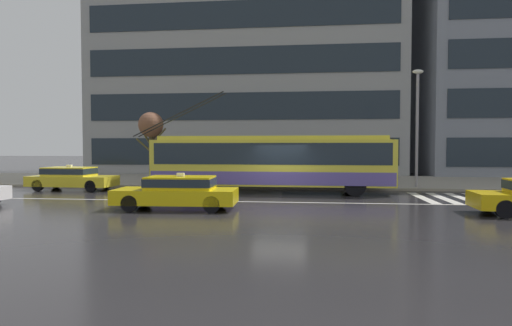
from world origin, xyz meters
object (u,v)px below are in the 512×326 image
trolleybus (272,162)px  street_tree_bare (151,127)px  taxi_queued_behind_bus (71,177)px  street_lamp (417,117)px  bus_shelter (251,153)px  pedestrian_at_shelter (343,157)px  taxi_oncoming_near (178,191)px  pedestrian_approaching_curb (215,167)px

trolleybus → street_tree_bare: 8.78m
taxi_queued_behind_bus → street_lamp: (18.95, 2.55, 3.30)m
bus_shelter → pedestrian_at_shelter: size_ratio=1.97×
street_lamp → taxi_oncoming_near: bearing=-141.1°
trolleybus → bus_shelter: bearing=112.0°
pedestrian_at_shelter → street_lamp: size_ratio=0.31×
taxi_oncoming_near → pedestrian_approaching_curb: bearing=93.9°
street_lamp → taxi_queued_behind_bus: bearing=-172.3°
trolleybus → street_lamp: street_lamp is taller
taxi_oncoming_near → pedestrian_at_shelter: pedestrian_at_shelter is taller
trolleybus → street_lamp: size_ratio=2.07×
pedestrian_approaching_curb → street_tree_bare: (-3.94, -0.54, 2.50)m
taxi_queued_behind_bus → street_tree_bare: bearing=46.9°
trolleybus → street_lamp: (7.91, 2.62, 2.39)m
bus_shelter → street_lamp: (9.51, -1.33, 2.04)m
trolleybus → pedestrian_at_shelter: 5.53m
pedestrian_approaching_curb → street_tree_bare: size_ratio=0.38×
pedestrian_approaching_curb → street_tree_bare: street_tree_bare is taller
taxi_oncoming_near → street_tree_bare: bearing=115.3°
taxi_queued_behind_bus → street_tree_bare: 5.60m
trolleybus → bus_shelter: size_ratio=3.36×
street_lamp → street_tree_bare: bearing=176.6°
bus_shelter → pedestrian_approaching_curb: bus_shelter is taller
taxi_oncoming_near → street_lamp: street_lamp is taller
trolleybus → taxi_oncoming_near: bearing=-116.4°
trolleybus → pedestrian_approaching_curb: size_ratio=8.11×
taxi_queued_behind_bus → pedestrian_at_shelter: 15.51m
trolleybus → bus_shelter: (-1.60, 3.95, 0.35)m
bus_shelter → street_lamp: bearing=-8.0°
taxi_queued_behind_bus → street_tree_bare: size_ratio=1.07×
trolleybus → pedestrian_approaching_curb: bearing=133.1°
trolleybus → taxi_queued_behind_bus: size_ratio=2.87×
taxi_oncoming_near → pedestrian_approaching_curb: (-0.71, 10.39, 0.42)m
taxi_oncoming_near → bus_shelter: size_ratio=1.16×
street_tree_bare → pedestrian_approaching_curb: bearing=7.8°
pedestrian_at_shelter → pedestrian_approaching_curb: size_ratio=1.23×
bus_shelter → pedestrian_approaching_curb: 2.40m
bus_shelter → pedestrian_approaching_curb: (-2.24, 0.14, -0.84)m
taxi_queued_behind_bus → street_lamp: 19.40m
trolleybus → taxi_queued_behind_bus: trolleybus is taller
street_tree_bare → taxi_queued_behind_bus: bearing=-133.1°
trolleybus → street_tree_bare: trolleybus is taller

